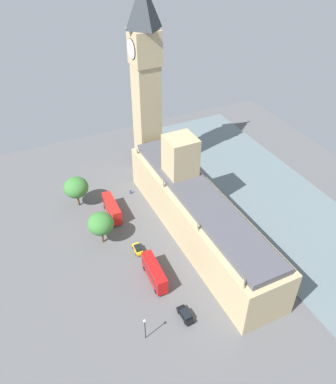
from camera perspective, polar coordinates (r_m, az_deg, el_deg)
name	(u,v)px	position (r m, az deg, el deg)	size (l,w,h in m)	color
ground_plane	(191,238)	(103.73, 3.41, -6.69)	(129.98, 129.98, 0.00)	#565659
river_thames	(279,207)	(117.37, 15.94, -2.09)	(32.86, 116.99, 0.25)	slate
parliament_building	(197,212)	(100.38, 4.22, -2.89)	(12.95, 59.98, 24.11)	tan
clock_tower	(146,83)	(114.69, -3.27, 15.64)	(7.71, 7.71, 57.15)	tan
double_decker_bus_under_trees	(112,208)	(109.62, -8.24, -2.35)	(2.93, 10.58, 4.75)	red
car_yellow_cab_opposite_hall	(138,249)	(99.68, -4.45, -8.33)	(2.04, 4.10, 1.74)	gold
double_decker_bus_leading	(154,272)	(91.97, -2.01, -11.68)	(3.04, 10.61, 4.75)	red
car_black_far_end	(186,315)	(87.06, 2.59, -17.57)	(2.05, 4.82, 1.74)	black
pedestrian_trailing	(131,192)	(118.08, -5.50, 0.06)	(0.61, 0.67, 1.60)	navy
plane_tree_midblock	(76,187)	(112.83, -13.33, 0.65)	(6.93, 6.93, 9.33)	brown
plane_tree_by_river_gate	(101,224)	(99.57, -9.86, -4.61)	(6.68, 6.68, 9.17)	brown
street_lamp_corner	(145,325)	(81.56, -3.41, -18.97)	(0.56, 0.56, 6.15)	black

